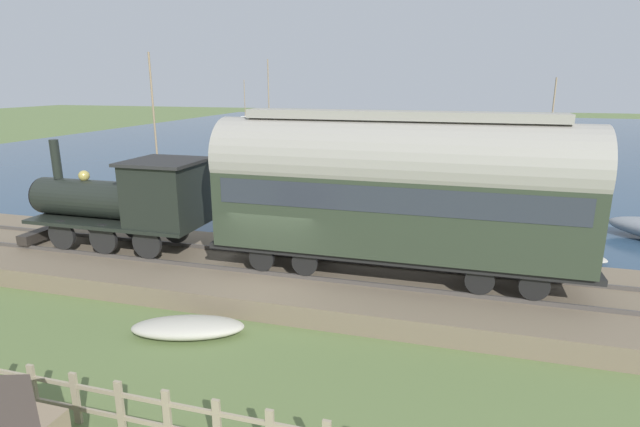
{
  "coord_description": "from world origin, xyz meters",
  "views": [
    {
      "loc": [
        -12.78,
        -5.05,
        6.13
      ],
      "look_at": [
        3.51,
        -0.4,
        1.63
      ],
      "focal_mm": 28.0,
      "sensor_mm": 36.0,
      "label": 1
    }
  ],
  "objects_px": {
    "sailboat_brown": "(546,169)",
    "sailboat_navy": "(246,125)",
    "sailboat_blue": "(160,187)",
    "rowboat_far_out": "(572,253)",
    "steam_locomotive": "(129,199)",
    "beached_dinghy": "(188,327)",
    "sailboat_teal": "(270,150)",
    "passenger_coach": "(395,187)",
    "rowboat_off_pier": "(416,235)",
    "rowboat_near_shore": "(514,218)"
  },
  "relations": [
    {
      "from": "passenger_coach",
      "to": "rowboat_off_pier",
      "type": "distance_m",
      "value": 6.44
    },
    {
      "from": "rowboat_off_pier",
      "to": "beached_dinghy",
      "type": "distance_m",
      "value": 10.54
    },
    {
      "from": "sailboat_navy",
      "to": "rowboat_off_pier",
      "type": "xyz_separation_m",
      "value": [
        -38.85,
        -24.79,
        -0.6
      ]
    },
    {
      "from": "sailboat_teal",
      "to": "rowboat_off_pier",
      "type": "bearing_deg",
      "value": -170.79
    },
    {
      "from": "passenger_coach",
      "to": "steam_locomotive",
      "type": "bearing_deg",
      "value": 90.0
    },
    {
      "from": "rowboat_off_pier",
      "to": "rowboat_near_shore",
      "type": "bearing_deg",
      "value": -49.78
    },
    {
      "from": "rowboat_far_out",
      "to": "sailboat_navy",
      "type": "bearing_deg",
      "value": 71.15
    },
    {
      "from": "rowboat_far_out",
      "to": "rowboat_near_shore",
      "type": "bearing_deg",
      "value": 52.94
    },
    {
      "from": "sailboat_blue",
      "to": "rowboat_off_pier",
      "type": "xyz_separation_m",
      "value": [
        -3.55,
        -13.98,
        -0.41
      ]
    },
    {
      "from": "sailboat_navy",
      "to": "sailboat_brown",
      "type": "bearing_deg",
      "value": -150.34
    },
    {
      "from": "steam_locomotive",
      "to": "sailboat_brown",
      "type": "bearing_deg",
      "value": -36.77
    },
    {
      "from": "sailboat_navy",
      "to": "rowboat_far_out",
      "type": "distance_m",
      "value": 49.78
    },
    {
      "from": "steam_locomotive",
      "to": "sailboat_brown",
      "type": "relative_size",
      "value": 1.02
    },
    {
      "from": "beached_dinghy",
      "to": "sailboat_blue",
      "type": "bearing_deg",
      "value": 35.5
    },
    {
      "from": "steam_locomotive",
      "to": "rowboat_off_pier",
      "type": "xyz_separation_m",
      "value": [
        5.67,
        -8.93,
        -2.18
      ]
    },
    {
      "from": "passenger_coach",
      "to": "rowboat_off_pier",
      "type": "bearing_deg",
      "value": -2.06
    },
    {
      "from": "sailboat_brown",
      "to": "rowboat_off_pier",
      "type": "height_order",
      "value": "sailboat_brown"
    },
    {
      "from": "sailboat_blue",
      "to": "sailboat_teal",
      "type": "height_order",
      "value": "sailboat_teal"
    },
    {
      "from": "sailboat_teal",
      "to": "beached_dinghy",
      "type": "bearing_deg",
      "value": 172.19
    },
    {
      "from": "sailboat_blue",
      "to": "beached_dinghy",
      "type": "xyz_separation_m",
      "value": [
        -12.97,
        -9.25,
        -0.41
      ]
    },
    {
      "from": "sailboat_teal",
      "to": "beached_dinghy",
      "type": "relative_size",
      "value": 2.63
    },
    {
      "from": "sailboat_navy",
      "to": "sailboat_teal",
      "type": "distance_m",
      "value": 20.91
    },
    {
      "from": "rowboat_near_shore",
      "to": "rowboat_far_out",
      "type": "relative_size",
      "value": 1.23
    },
    {
      "from": "sailboat_teal",
      "to": "rowboat_near_shore",
      "type": "height_order",
      "value": "sailboat_teal"
    },
    {
      "from": "sailboat_teal",
      "to": "rowboat_off_pier",
      "type": "relative_size",
      "value": 3.12
    },
    {
      "from": "rowboat_far_out",
      "to": "passenger_coach",
      "type": "bearing_deg",
      "value": 164.79
    },
    {
      "from": "rowboat_near_shore",
      "to": "rowboat_far_out",
      "type": "height_order",
      "value": "rowboat_near_shore"
    },
    {
      "from": "sailboat_blue",
      "to": "sailboat_brown",
      "type": "bearing_deg",
      "value": -80.72
    },
    {
      "from": "sailboat_brown",
      "to": "sailboat_blue",
      "type": "height_order",
      "value": "sailboat_blue"
    },
    {
      "from": "sailboat_brown",
      "to": "rowboat_off_pier",
      "type": "bearing_deg",
      "value": 145.59
    },
    {
      "from": "passenger_coach",
      "to": "sailboat_navy",
      "type": "distance_m",
      "value": 50.91
    },
    {
      "from": "sailboat_blue",
      "to": "rowboat_near_shore",
      "type": "height_order",
      "value": "sailboat_blue"
    },
    {
      "from": "steam_locomotive",
      "to": "rowboat_off_pier",
      "type": "bearing_deg",
      "value": -57.6
    },
    {
      "from": "rowboat_near_shore",
      "to": "sailboat_navy",
      "type": "bearing_deg",
      "value": 23.58
    },
    {
      "from": "sailboat_navy",
      "to": "steam_locomotive",
      "type": "bearing_deg",
      "value": 175.79
    },
    {
      "from": "steam_locomotive",
      "to": "rowboat_far_out",
      "type": "relative_size",
      "value": 2.58
    },
    {
      "from": "rowboat_off_pier",
      "to": "beached_dinghy",
      "type": "relative_size",
      "value": 0.84
    },
    {
      "from": "sailboat_navy",
      "to": "passenger_coach",
      "type": "bearing_deg",
      "value": -174.91
    },
    {
      "from": "sailboat_brown",
      "to": "sailboat_blue",
      "type": "xyz_separation_m",
      "value": [
        -11.88,
        20.82,
        0.02
      ]
    },
    {
      "from": "passenger_coach",
      "to": "beached_dinghy",
      "type": "distance_m",
      "value": 6.63
    },
    {
      "from": "rowboat_near_shore",
      "to": "beached_dinghy",
      "type": "height_order",
      "value": "beached_dinghy"
    },
    {
      "from": "rowboat_far_out",
      "to": "beached_dinghy",
      "type": "distance_m",
      "value": 13.58
    },
    {
      "from": "rowboat_far_out",
      "to": "sailboat_blue",
      "type": "bearing_deg",
      "value": 111.61
    },
    {
      "from": "sailboat_navy",
      "to": "sailboat_blue",
      "type": "xyz_separation_m",
      "value": [
        -35.3,
        -10.81,
        -0.19
      ]
    },
    {
      "from": "steam_locomotive",
      "to": "sailboat_navy",
      "type": "height_order",
      "value": "sailboat_navy"
    },
    {
      "from": "sailboat_navy",
      "to": "rowboat_far_out",
      "type": "height_order",
      "value": "sailboat_navy"
    },
    {
      "from": "steam_locomotive",
      "to": "rowboat_near_shore",
      "type": "bearing_deg",
      "value": -53.51
    },
    {
      "from": "steam_locomotive",
      "to": "rowboat_near_shore",
      "type": "height_order",
      "value": "steam_locomotive"
    },
    {
      "from": "sailboat_brown",
      "to": "sailboat_navy",
      "type": "relative_size",
      "value": 1.01
    },
    {
      "from": "sailboat_brown",
      "to": "passenger_coach",
      "type": "bearing_deg",
      "value": 151.03
    }
  ]
}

